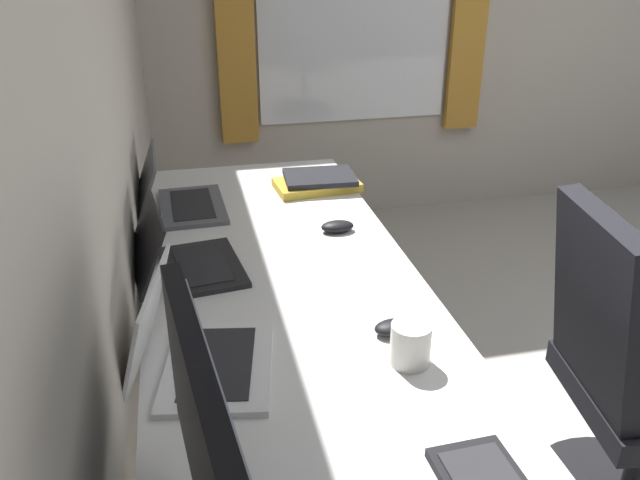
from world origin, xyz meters
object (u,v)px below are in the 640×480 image
(drawer_pedestal, at_px, (272,369))
(office_chair, at_px, (628,396))
(book_stack_near, at_px, (318,182))
(laptop_leftmost, at_px, (174,197))
(laptop_center, at_px, (180,257))
(laptop_left, at_px, (190,349))
(coffee_mug, at_px, (410,343))
(mouse_main, at_px, (337,226))
(monitor_primary, at_px, (210,464))
(mouse_spare, at_px, (396,328))

(drawer_pedestal, relative_size, office_chair, 0.72)
(book_stack_near, height_order, office_chair, office_chair)
(laptop_leftmost, relative_size, laptop_center, 1.05)
(drawer_pedestal, distance_m, office_chair, 1.02)
(laptop_left, xyz_separation_m, coffee_mug, (-0.08, -0.47, -0.00))
(laptop_leftmost, height_order, office_chair, office_chair)
(mouse_main, relative_size, coffee_mug, 0.81)
(monitor_primary, bearing_deg, laptop_leftmost, 1.36)
(monitor_primary, xyz_separation_m, mouse_spare, (0.56, -0.46, -0.21))
(book_stack_near, xyz_separation_m, office_chair, (-1.00, -0.63, -0.30))
(laptop_left, relative_size, laptop_center, 1.11)
(mouse_main, xyz_separation_m, mouse_spare, (-0.58, 0.00, 0.00))
(laptop_left, bearing_deg, mouse_main, -37.77)
(monitor_primary, height_order, laptop_leftmost, monitor_primary)
(laptop_leftmost, bearing_deg, laptop_left, -178.99)
(laptop_left, bearing_deg, mouse_spare, -86.11)
(laptop_left, xyz_separation_m, book_stack_near, (1.00, -0.50, -0.03))
(book_stack_near, bearing_deg, laptop_leftmost, 100.15)
(mouse_main, xyz_separation_m, coffee_mug, (-0.69, 0.01, 0.03))
(laptop_center, height_order, mouse_main, laptop_center)
(mouse_main, height_order, office_chair, office_chair)
(book_stack_near, bearing_deg, mouse_spare, 178.46)
(office_chair, bearing_deg, laptop_left, 89.77)
(monitor_primary, relative_size, laptop_leftmost, 1.47)
(drawer_pedestal, relative_size, monitor_primary, 1.35)
(laptop_leftmost, relative_size, mouse_main, 3.38)
(laptop_center, relative_size, office_chair, 0.35)
(laptop_left, bearing_deg, coffee_mug, -99.47)
(mouse_main, bearing_deg, laptop_left, 142.23)
(monitor_primary, relative_size, laptop_left, 1.39)
(laptop_center, height_order, mouse_spare, laptop_center)
(coffee_mug, xyz_separation_m, office_chair, (0.07, -0.66, -0.32))
(office_chair, bearing_deg, laptop_center, 68.32)
(monitor_primary, xyz_separation_m, laptop_leftmost, (1.43, 0.03, -0.18))
(drawer_pedestal, xyz_separation_m, laptop_leftmost, (0.44, 0.25, 0.43))
(monitor_primary, height_order, coffee_mug, monitor_primary)
(drawer_pedestal, bearing_deg, laptop_center, 94.19)
(laptop_left, distance_m, mouse_main, 0.78)
(monitor_primary, bearing_deg, coffee_mug, -45.02)
(drawer_pedestal, relative_size, laptop_center, 2.07)
(book_stack_near, xyz_separation_m, coffee_mug, (-1.07, 0.03, 0.02))
(laptop_left, height_order, coffee_mug, laptop_left)
(laptop_leftmost, distance_m, office_chair, 1.50)
(laptop_center, bearing_deg, office_chair, -111.68)
(drawer_pedestal, bearing_deg, laptop_left, 153.34)
(laptop_center, relative_size, coffee_mug, 2.61)
(laptop_center, distance_m, coffee_mug, 0.71)
(office_chair, bearing_deg, book_stack_near, 32.26)
(laptop_leftmost, distance_m, laptop_center, 0.46)
(laptop_leftmost, height_order, laptop_center, laptop_leftmost)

